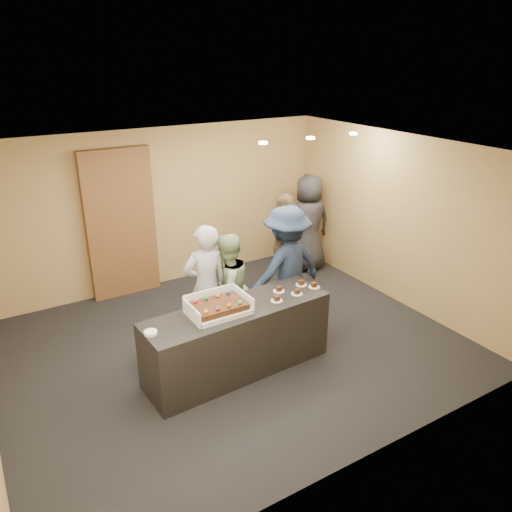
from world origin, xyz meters
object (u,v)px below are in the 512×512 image
at_px(cake_box, 218,309).
at_px(person_dark_suit, 309,223).
at_px(sheet_cake, 219,306).
at_px(plate_stack, 151,333).
at_px(person_server_grey, 206,286).
at_px(person_navy_man, 287,268).
at_px(person_sage_man, 227,290).
at_px(serving_counter, 238,339).
at_px(storage_cabinet, 121,224).
at_px(person_brown_extra, 285,247).

height_order(cake_box, person_dark_suit, person_dark_suit).
distance_m(sheet_cake, plate_stack, 0.88).
relative_size(person_server_grey, person_navy_man, 0.94).
height_order(sheet_cake, person_navy_man, person_navy_man).
distance_m(sheet_cake, person_navy_man, 1.57).
bearing_deg(person_sage_man, sheet_cake, 37.08).
xyz_separation_m(serving_counter, person_navy_man, (1.17, 0.64, 0.47)).
distance_m(storage_cabinet, plate_stack, 3.05).
distance_m(storage_cabinet, cake_box, 2.93).
bearing_deg(person_navy_man, person_brown_extra, -127.18).
bearing_deg(plate_stack, storage_cabinet, 78.48).
relative_size(plate_stack, person_dark_suit, 0.08).
bearing_deg(storage_cabinet, person_brown_extra, -34.51).
height_order(serving_counter, plate_stack, plate_stack).
bearing_deg(person_server_grey, person_brown_extra, -153.50).
bearing_deg(serving_counter, cake_box, 170.93).
bearing_deg(serving_counter, person_brown_extra, 37.29).
xyz_separation_m(plate_stack, person_navy_man, (2.30, 0.68, 0.01)).
xyz_separation_m(cake_box, plate_stack, (-0.87, -0.07, -0.03)).
bearing_deg(person_sage_man, cake_box, 36.07).
xyz_separation_m(serving_counter, person_brown_extra, (1.67, 1.42, 0.44)).
distance_m(sheet_cake, person_brown_extra, 2.40).
bearing_deg(serving_counter, plate_stack, 179.04).
bearing_deg(serving_counter, sheet_cake, 176.95).
bearing_deg(plate_stack, person_sage_man, 28.85).
relative_size(sheet_cake, person_navy_man, 0.33).
bearing_deg(person_brown_extra, person_dark_suit, 174.87).
relative_size(person_server_grey, person_brown_extra, 0.98).
xyz_separation_m(cake_box, person_sage_man, (0.48, 0.68, -0.15)).
distance_m(serving_counter, person_brown_extra, 2.24).
bearing_deg(serving_counter, person_dark_suit, 35.73).
distance_m(person_brown_extra, person_dark_suit, 1.29).
relative_size(person_sage_man, person_dark_suit, 0.88).
distance_m(cake_box, sheet_cake, 0.06).
distance_m(person_navy_man, person_dark_suit, 2.18).
bearing_deg(serving_counter, person_sage_man, 69.03).
bearing_deg(person_server_grey, cake_box, 80.54).
xyz_separation_m(storage_cabinet, person_server_grey, (0.48, -2.14, -0.35)).
distance_m(serving_counter, sheet_cake, 0.60).
bearing_deg(sheet_cake, person_brown_extra, 36.42).
xyz_separation_m(person_server_grey, person_sage_man, (0.26, -0.09, -0.08)).
relative_size(serving_counter, plate_stack, 16.16).
bearing_deg(storage_cabinet, cake_box, -84.76).
relative_size(sheet_cake, person_dark_suit, 0.34).
distance_m(plate_stack, person_sage_man, 1.55).
bearing_deg(person_server_grey, person_navy_man, 179.20).
bearing_deg(person_brown_extra, storage_cabinet, -75.75).
relative_size(serving_counter, person_server_grey, 1.37).
height_order(cake_box, sheet_cake, cake_box).
bearing_deg(person_dark_suit, plate_stack, 35.65).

